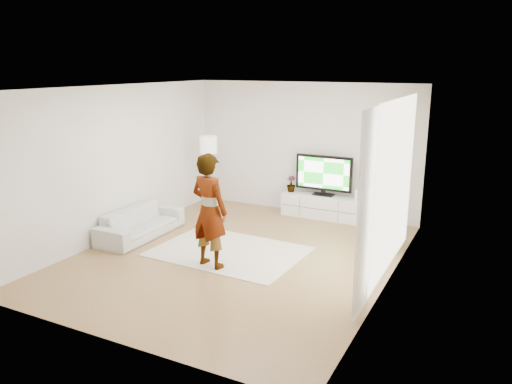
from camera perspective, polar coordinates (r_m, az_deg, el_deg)
The scene contains 17 objects.
floor at distance 8.51m, azimuth -2.20°, elevation -7.34°, with size 6.00×6.00×0.00m, color #AA824D.
ceiling at distance 7.92m, azimuth -2.39°, elevation 11.84°, with size 6.00×6.00×0.00m, color white.
wall_left at distance 9.55m, azimuth -15.53°, elevation 3.30°, with size 0.02×6.00×2.80m, color silver.
wall_right at distance 7.25m, azimuth 15.24°, elevation -0.10°, with size 0.02×6.00×2.80m, color silver.
wall_back at distance 10.77m, azimuth 5.53°, elevation 4.97°, with size 5.00×0.02×2.80m, color silver.
wall_front at distance 5.76m, azimuth -17.01°, elevation -3.94°, with size 5.00×0.02×2.80m, color silver.
window at distance 7.53m, azimuth 15.60°, elevation 0.79°, with size 0.01×2.60×2.50m, color white.
curtain_near at distance 6.34m, azimuth 12.43°, elevation -2.46°, with size 0.04×0.70×2.60m, color white.
curtain_far at distance 8.81m, azimuth 16.77°, elevation 1.98°, with size 0.04×0.70×2.60m, color white.
media_console at distance 10.63m, azimuth 7.58°, elevation -1.64°, with size 1.70×0.48×0.48m.
television at distance 10.49m, azimuth 7.76°, elevation 2.07°, with size 1.22×0.24×0.85m.
game_console at distance 10.33m, azimuth 11.53°, elevation -0.28°, with size 0.08×0.17×0.22m.
potted_plant at distance 10.78m, azimuth 4.03°, elevation 0.93°, with size 0.19×0.19×0.34m, color #3F7238.
rug at distance 8.71m, azimuth -3.14°, elevation -6.80°, with size 2.50×1.80×0.01m, color beige.
player at distance 7.84m, azimuth -5.34°, elevation -2.14°, with size 0.67×0.44×1.83m, color #334772.
sofa at distance 9.62m, azimuth -13.04°, elevation -3.43°, with size 1.85×0.72×0.54m, color beige.
floor_lamp at distance 10.71m, azimuth -5.45°, elevation 5.01°, with size 0.37×0.37×1.67m.
Camera 1 is at (3.87, -6.90, 3.15)m, focal length 35.00 mm.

